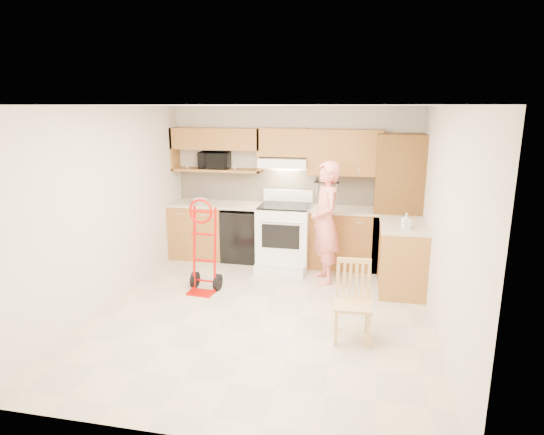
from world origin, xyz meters
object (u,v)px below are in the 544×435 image
(range, at_px, (284,231))
(dining_chair, at_px, (353,302))
(person, at_px, (325,223))
(microwave, at_px, (215,160))
(hand_truck, at_px, (202,251))

(range, distance_m, dining_chair, 2.43)
(range, height_order, person, person)
(microwave, xyz_separation_m, dining_chair, (2.37, -2.52, -1.19))
(microwave, xyz_separation_m, hand_truck, (0.32, -1.58, -1.04))
(hand_truck, bearing_deg, microwave, 106.05)
(dining_chair, bearing_deg, person, 102.47)
(range, xyz_separation_m, person, (0.68, -0.48, 0.29))
(microwave, relative_size, person, 0.28)
(range, distance_m, hand_truck, 1.51)
(range, bearing_deg, microwave, 162.78)
(range, xyz_separation_m, dining_chair, (1.14, -2.14, -0.15))
(person, distance_m, dining_chair, 1.78)
(person, xyz_separation_m, dining_chair, (0.46, -1.66, -0.44))
(dining_chair, bearing_deg, hand_truck, 152.55)
(microwave, distance_m, person, 2.23)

